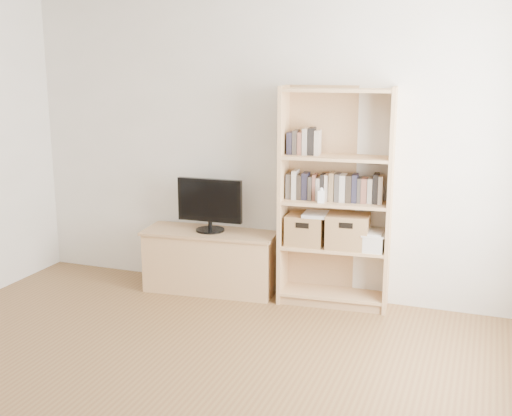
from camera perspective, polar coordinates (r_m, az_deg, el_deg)
The scene contains 11 objects.
back_wall at distance 5.55m, azimuth 1.01°, elevation 5.60°, with size 4.50×0.02×2.60m, color silver.
tv_stand at distance 5.75m, azimuth -4.04°, elevation -4.80°, with size 1.14×0.43×0.52m, color tan.
bookshelf at distance 5.28m, azimuth 7.06°, elevation 0.83°, with size 0.91×0.32×1.82m, color tan.
television at distance 5.61m, azimuth -4.13°, elevation 0.22°, with size 0.59×0.05×0.46m, color black.
books_row_mid at distance 5.29m, azimuth 7.12°, elevation 1.80°, with size 0.81×0.16×0.22m, color #443E3B.
books_row_upper at distance 5.26m, azimuth 5.05°, elevation 5.75°, with size 0.35×0.13×0.19m, color #443E3B.
baby_monitor at distance 5.19m, azimuth 5.81°, elevation 1.01°, with size 0.05×0.03×0.10m, color white.
basket_left at distance 5.38m, azimuth 4.42°, elevation -1.92°, with size 0.31×0.25×0.25m, color olive.
basket_right at distance 5.33m, azimuth 8.16°, elevation -2.03°, with size 0.34×0.28×0.28m, color olive.
laptop at distance 5.31m, azimuth 6.09°, elevation -0.61°, with size 0.34×0.24×0.03m, color silver.
magazine_stack at distance 5.33m, azimuth 10.29°, elevation -2.94°, with size 0.20×0.28×0.13m, color beige.
Camera 1 is at (1.81, -2.70, 2.01)m, focal length 45.00 mm.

